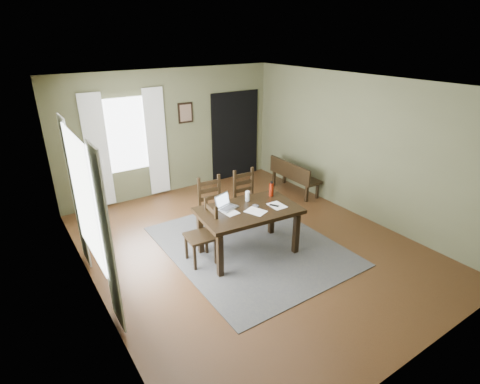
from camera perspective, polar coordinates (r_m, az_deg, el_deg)
ground at (r=6.51m, az=1.49°, el=-8.21°), size 5.00×6.00×0.01m
room_shell at (r=5.77m, az=1.67°, el=7.26°), size 5.02×6.02×2.71m
rug at (r=6.51m, az=1.49°, el=-8.13°), size 2.60×3.20×0.01m
dining_table at (r=5.98m, az=1.29°, el=-3.43°), size 1.67×1.10×0.80m
chair_end at (r=5.90m, az=-5.60°, el=-6.36°), size 0.47×0.47×0.99m
chair_back_left at (r=6.73m, az=-4.16°, el=-2.20°), size 0.50×0.50×1.03m
chair_back_right at (r=7.08m, az=1.12°, el=-0.84°), size 0.48×0.48×1.02m
bench at (r=8.50m, az=8.12°, el=2.71°), size 0.42×1.30×0.74m
laptop at (r=5.96m, az=-2.25°, el=-1.89°), size 0.38×0.34×0.22m
computer_mouse at (r=6.00m, az=2.42°, el=-2.14°), size 0.07×0.10×0.03m
tv_remote at (r=6.05m, az=5.23°, el=-2.06°), size 0.11×0.16×0.02m
drinking_glass at (r=6.18m, az=1.16°, el=-0.62°), size 0.10×0.10×0.17m
water_bottle at (r=6.38m, az=4.80°, el=0.43°), size 0.08×0.08×0.26m
paper_a at (r=5.83m, az=-1.57°, el=-3.06°), size 0.24×0.30×0.00m
paper_b at (r=6.07m, az=5.63°, el=-2.06°), size 0.23×0.30×0.00m
paper_e at (r=5.85m, az=2.41°, el=-2.96°), size 0.33×0.37×0.00m
window_left at (r=5.16m, az=-22.77°, el=-0.83°), size 0.01×1.30×1.70m
window_back at (r=8.05m, az=-16.93°, el=8.31°), size 1.00×0.01×1.50m
curtain_left_near at (r=4.54m, az=-19.63°, el=-7.18°), size 0.03×0.48×2.30m
curtain_left_far at (r=6.01m, az=-23.84°, el=-0.26°), size 0.03×0.48×2.30m
curtain_back_left at (r=7.93m, az=-20.90°, el=5.69°), size 0.44×0.03×2.30m
curtain_back_right at (r=8.28m, az=-12.57°, el=7.37°), size 0.44×0.03×2.30m
framed_picture at (r=8.45m, az=-8.31°, el=11.85°), size 0.34×0.03×0.44m
doorway_back at (r=9.24m, az=-0.74°, el=8.61°), size 1.30×0.03×2.10m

